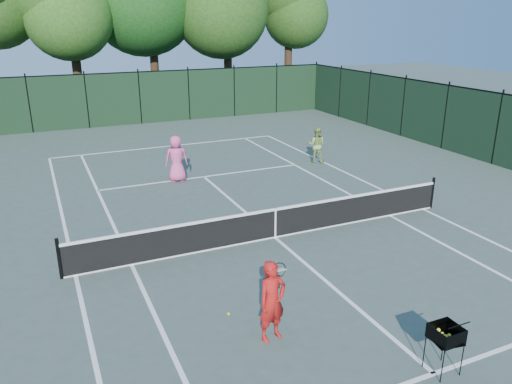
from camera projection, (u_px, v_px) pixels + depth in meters
name	position (u px, v px, depth m)	size (l,w,h in m)	color
ground	(275.00, 238.00, 14.41)	(90.00, 90.00, 0.00)	#414F47
sideline_doubles_left	(76.00, 276.00, 12.28)	(0.10, 23.77, 0.01)	white
sideline_doubles_right	(423.00, 209.00, 16.54)	(0.10, 23.77, 0.01)	white
sideline_singles_left	(132.00, 265.00, 12.81)	(0.10, 23.77, 0.01)	white
sideline_singles_right	(390.00, 216.00, 16.01)	(0.10, 23.77, 0.01)	white
baseline_far	(168.00, 146.00, 24.63)	(10.97, 0.10, 0.01)	white
service_line_near	(434.00, 374.00, 8.90)	(8.23, 0.10, 0.01)	white
service_line_far	(204.00, 177.00, 19.91)	(8.23, 0.10, 0.01)	white
center_service_line	(275.00, 237.00, 14.41)	(0.10, 12.80, 0.01)	white
tennis_net	(275.00, 222.00, 14.25)	(11.69, 0.09, 1.06)	black
fence_far	(140.00, 98.00, 29.39)	(24.00, 0.05, 3.00)	black
coach	(272.00, 301.00, 9.63)	(0.86, 0.74, 1.67)	red
player_pink	(177.00, 159.00, 19.12)	(0.95, 0.70, 1.80)	#E75190
player_green	(317.00, 145.00, 21.69)	(0.95, 0.93, 1.55)	#8FAE57
ball_hopper	(446.00, 334.00, 8.71)	(0.56, 0.56, 0.93)	black
loose_ball_midcourt	(229.00, 314.00, 10.64)	(0.07, 0.07, 0.07)	yellow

